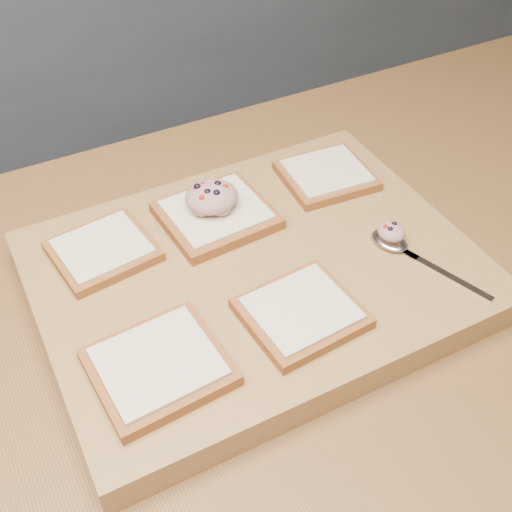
{
  "coord_description": "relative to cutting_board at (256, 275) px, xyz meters",
  "views": [
    {
      "loc": [
        -0.08,
        -0.43,
        1.45
      ],
      "look_at": [
        0.16,
        0.03,
        0.95
      ],
      "focal_mm": 45.0,
      "sensor_mm": 36.0,
      "label": 1
    }
  ],
  "objects": [
    {
      "name": "cutting_board",
      "position": [
        0.0,
        0.0,
        0.0
      ],
      "size": [
        0.49,
        0.37,
        0.04
      ],
      "primitive_type": "cube",
      "color": "#AC8549",
      "rests_on": "island_counter"
    },
    {
      "name": "bread_far_center",
      "position": [
        -0.01,
        0.09,
        0.03
      ],
      "size": [
        0.13,
        0.12,
        0.02
      ],
      "color": "#9C5928",
      "rests_on": "cutting_board"
    },
    {
      "name": "tuna_salad_dollop",
      "position": [
        -0.01,
        0.1,
        0.05
      ],
      "size": [
        0.06,
        0.06,
        0.03
      ],
      "color": "tan",
      "rests_on": "bread_far_center"
    },
    {
      "name": "spoon_salad",
      "position": [
        0.15,
        -0.04,
        0.04
      ],
      "size": [
        0.03,
        0.03,
        0.02
      ],
      "color": "tan",
      "rests_on": "spoon"
    },
    {
      "name": "bread_far_left",
      "position": [
        -0.15,
        0.09,
        0.03
      ],
      "size": [
        0.12,
        0.11,
        0.02
      ],
      "color": "#9C5928",
      "rests_on": "cutting_board"
    },
    {
      "name": "bread_near_center",
      "position": [
        0.0,
        -0.09,
        0.03
      ],
      "size": [
        0.12,
        0.11,
        0.02
      ],
      "color": "#9C5928",
      "rests_on": "cutting_board"
    },
    {
      "name": "spoon",
      "position": [
        0.16,
        -0.05,
        0.02
      ],
      "size": [
        0.07,
        0.16,
        0.01
      ],
      "color": "silver",
      "rests_on": "cutting_board"
    },
    {
      "name": "bread_far_right",
      "position": [
        0.16,
        0.1,
        0.03
      ],
      "size": [
        0.12,
        0.11,
        0.02
      ],
      "color": "#9C5928",
      "rests_on": "cutting_board"
    },
    {
      "name": "bread_near_left",
      "position": [
        -0.15,
        -0.09,
        0.03
      ],
      "size": [
        0.13,
        0.12,
        0.02
      ],
      "color": "#9C5928",
      "rests_on": "cutting_board"
    }
  ]
}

